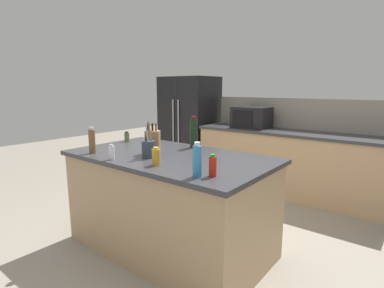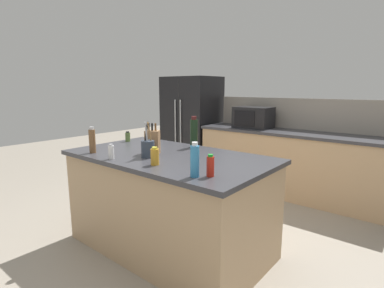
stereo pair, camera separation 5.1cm
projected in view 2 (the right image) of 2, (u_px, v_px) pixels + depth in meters
The scene contains 15 objects.
ground_plane at pixel (170, 247), 2.97m from camera, with size 14.00×14.00×0.00m, color gray.
back_counter_run at pixel (288, 163), 4.37m from camera, with size 2.71×0.66×0.94m.
wall_backsplash at pixel (299, 114), 4.48m from camera, with size 2.67×0.03×0.46m, color gray.
kitchen_island at pixel (169, 202), 2.88m from camera, with size 1.93×1.07×0.94m.
refrigerator at pixel (192, 125), 5.49m from camera, with size 0.93×0.75×1.74m.
microwave at pixel (253, 117), 4.62m from camera, with size 0.55×0.39×0.32m.
knife_block at pixel (152, 142), 2.82m from camera, with size 0.16×0.15×0.29m.
utensil_crock at pixel (148, 148), 2.68m from camera, with size 0.12×0.12×0.32m.
hot_sauce_bottle at pixel (210, 166), 2.10m from camera, with size 0.05×0.05×0.16m.
pepper_grinder at pixel (92, 141), 2.85m from camera, with size 0.06×0.06×0.25m.
spice_jar_oregano at pixel (128, 137), 3.47m from camera, with size 0.06×0.06×0.12m.
salt_shaker at pixel (111, 152), 2.61m from camera, with size 0.05×0.05×0.13m.
dish_soap_bottle at pixel (195, 161), 2.08m from camera, with size 0.06×0.06×0.25m.
honey_jar at pixel (155, 157), 2.41m from camera, with size 0.07×0.07×0.15m.
wine_bottle at pixel (194, 133), 3.11m from camera, with size 0.08×0.08×0.33m.
Camera 2 is at (1.90, -1.97, 1.56)m, focal length 28.00 mm.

